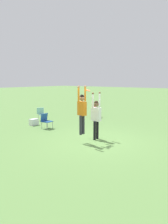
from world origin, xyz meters
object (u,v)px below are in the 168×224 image
(camping_chair_1, at_px, (46,120))
(camping_chair_2, at_px, (95,111))
(person_jumping, at_px, (82,109))
(person_defending, at_px, (96,114))
(camping_chair_3, at_px, (41,113))
(frisbee, at_px, (87,90))
(cooler_box, at_px, (34,122))

(camping_chair_1, relative_size, camping_chair_2, 1.05)
(person_jumping, height_order, camping_chair_1, person_jumping)
(person_jumping, bearing_deg, camping_chair_2, -50.19)
(person_jumping, distance_m, camping_chair_1, 3.68)
(person_defending, xyz_separation_m, camping_chair_3, (1.45, 5.56, -0.66))
(camping_chair_2, distance_m, camping_chair_3, 3.91)
(frisbee, height_order, camping_chair_1, frisbee)
(camping_chair_1, distance_m, cooler_box, 1.29)
(camping_chair_1, bearing_deg, person_defending, 83.18)
(person_jumping, height_order, camping_chair_2, person_jumping)
(frisbee, relative_size, cooler_box, 0.49)
(camping_chair_1, height_order, camping_chair_2, camping_chair_1)
(cooler_box, bearing_deg, person_defending, -92.39)
(camping_chair_2, bearing_deg, cooler_box, -25.47)
(person_defending, relative_size, camping_chair_3, 2.50)
(person_jumping, xyz_separation_m, cooler_box, (1.06, 4.66, -1.32))
(person_defending, height_order, camping_chair_2, person_defending)
(person_defending, height_order, camping_chair_3, person_defending)
(frisbee, distance_m, camping_chair_3, 6.00)
(camping_chair_2, bearing_deg, frisbee, 23.23)
(frisbee, xyz_separation_m, camping_chair_3, (1.90, 5.40, -1.77))
(camping_chair_1, xyz_separation_m, camping_chair_2, (4.69, -0.07, -0.00))
(frisbee, bearing_deg, camping_chair_3, 70.62)
(camping_chair_1, bearing_deg, cooler_box, -101.56)
(person_jumping, xyz_separation_m, camping_chair_3, (2.31, 5.42, -1.00))
(frisbee, height_order, cooler_box, frisbee)
(person_jumping, relative_size, frisbee, 8.43)
(frisbee, bearing_deg, camping_chair_1, 81.32)
(camping_chair_3, bearing_deg, camping_chair_1, 88.01)
(person_jumping, xyz_separation_m, camping_chair_2, (5.61, 3.34, -1.02))
(person_jumping, distance_m, person_defending, 0.93)
(person_jumping, relative_size, camping_chair_3, 2.42)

